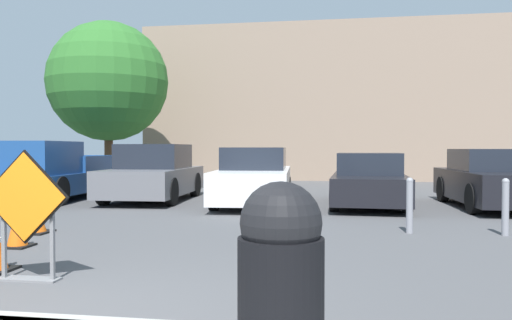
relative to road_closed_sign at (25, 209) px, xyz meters
name	(u,v)px	position (x,y,z in m)	size (l,w,h in m)	color
ground_plane	(251,200)	(1.01, 8.59, -0.77)	(96.00, 96.00, 0.00)	#4C4C4F
road_closed_sign	(25,209)	(0.00, 0.00, 0.00)	(1.00, 0.20, 1.40)	black
traffic_cone_second	(17,226)	(-1.24, 1.67, -0.46)	(0.38, 0.38, 0.63)	black
traffic_cone_third	(35,216)	(-1.69, 2.80, -0.48)	(0.48, 0.48, 0.59)	black
pickup_truck	(47,174)	(-4.45, 7.69, -0.05)	(2.31, 5.22, 1.60)	navy
parked_car_second	(154,175)	(-1.61, 8.16, -0.06)	(2.06, 4.12, 1.53)	slate
parked_car_third	(255,178)	(1.25, 7.75, -0.10)	(2.06, 4.74, 1.44)	white
parked_car_fourth	(369,181)	(4.12, 7.73, -0.16)	(1.93, 4.25, 1.31)	black
parked_car_fifth	(491,180)	(6.98, 7.76, -0.11)	(1.90, 4.22, 1.40)	black
trash_bin	(281,277)	(2.94, -2.07, -0.07)	(0.49, 0.49, 1.09)	black
bollard_nearest	(410,204)	(4.50, 3.72, -0.27)	(0.12, 0.12, 0.93)	gray
bollard_second	(505,205)	(6.00, 3.72, -0.27)	(0.12, 0.12, 0.94)	gray
building_facade_backdrop	(325,105)	(2.88, 19.51, 2.73)	(16.58, 5.00, 6.99)	gray
street_tree_behind_lot	(108,82)	(-5.26, 13.16, 3.20)	(4.54, 4.54, 6.24)	#513823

